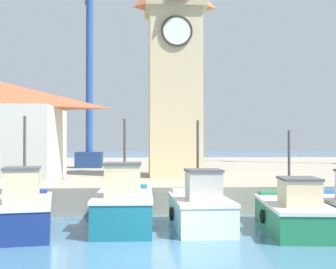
{
  "coord_description": "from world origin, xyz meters",
  "views": [
    {
      "loc": [
        -0.77,
        -13.33,
        3.12
      ],
      "look_at": [
        0.69,
        8.59,
        3.5
      ],
      "focal_mm": 50.0,
      "sensor_mm": 36.0,
      "label": 1
    }
  ],
  "objects_px": {
    "clock_tower": "(175,63)",
    "fishing_boat_left_inner": "(23,211)",
    "fishing_boat_center": "(200,208)",
    "fishing_boat_mid_left": "(124,206)",
    "port_crane_far": "(89,75)",
    "fishing_boat_mid_right": "(294,212)"
  },
  "relations": [
    {
      "from": "fishing_boat_left_inner",
      "to": "port_crane_far",
      "type": "height_order",
      "value": "port_crane_far"
    },
    {
      "from": "port_crane_far",
      "to": "fishing_boat_left_inner",
      "type": "bearing_deg",
      "value": -90.66
    },
    {
      "from": "fishing_boat_center",
      "to": "port_crane_far",
      "type": "distance_m",
      "value": 21.94
    },
    {
      "from": "fishing_boat_mid_left",
      "to": "fishing_boat_mid_right",
      "type": "distance_m",
      "value": 6.08
    },
    {
      "from": "fishing_boat_mid_left",
      "to": "fishing_boat_center",
      "type": "distance_m",
      "value": 2.78
    },
    {
      "from": "fishing_boat_left_inner",
      "to": "fishing_boat_mid_right",
      "type": "xyz_separation_m",
      "value": [
        9.47,
        -0.25,
        -0.11
      ]
    },
    {
      "from": "clock_tower",
      "to": "fishing_boat_left_inner",
      "type": "bearing_deg",
      "value": -121.13
    },
    {
      "from": "fishing_boat_left_inner",
      "to": "clock_tower",
      "type": "height_order",
      "value": "clock_tower"
    },
    {
      "from": "fishing_boat_center",
      "to": "fishing_boat_mid_left",
      "type": "bearing_deg",
      "value": 175.87
    },
    {
      "from": "fishing_boat_mid_left",
      "to": "clock_tower",
      "type": "height_order",
      "value": "clock_tower"
    },
    {
      "from": "fishing_boat_mid_right",
      "to": "port_crane_far",
      "type": "bearing_deg",
      "value": 114.44
    },
    {
      "from": "fishing_boat_left_inner",
      "to": "port_crane_far",
      "type": "bearing_deg",
      "value": 89.34
    },
    {
      "from": "fishing_boat_mid_right",
      "to": "clock_tower",
      "type": "height_order",
      "value": "clock_tower"
    },
    {
      "from": "fishing_boat_left_inner",
      "to": "port_crane_far",
      "type": "relative_size",
      "value": 0.27
    },
    {
      "from": "fishing_boat_center",
      "to": "fishing_boat_mid_right",
      "type": "xyz_separation_m",
      "value": [
        3.24,
        -0.64,
        -0.08
      ]
    },
    {
      "from": "fishing_boat_left_inner",
      "to": "port_crane_far",
      "type": "xyz_separation_m",
      "value": [
        0.23,
        20.08,
        7.57
      ]
    },
    {
      "from": "fishing_boat_left_inner",
      "to": "fishing_boat_mid_left",
      "type": "height_order",
      "value": "fishing_boat_left_inner"
    },
    {
      "from": "fishing_boat_left_inner",
      "to": "port_crane_far",
      "type": "distance_m",
      "value": 21.46
    },
    {
      "from": "fishing_boat_left_inner",
      "to": "clock_tower",
      "type": "relative_size",
      "value": 0.37
    },
    {
      "from": "fishing_boat_left_inner",
      "to": "fishing_boat_center",
      "type": "distance_m",
      "value": 6.24
    },
    {
      "from": "fishing_boat_center",
      "to": "fishing_boat_mid_right",
      "type": "distance_m",
      "value": 3.31
    },
    {
      "from": "fishing_boat_center",
      "to": "port_crane_far",
      "type": "bearing_deg",
      "value": 106.94
    }
  ]
}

